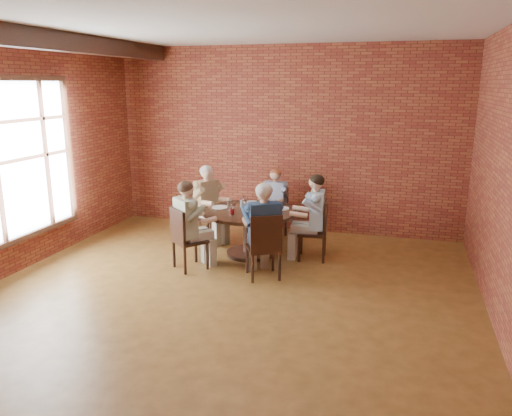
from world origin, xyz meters
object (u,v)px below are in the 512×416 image
(diner_d, at_px, (190,225))
(chair_c, at_px, (206,212))
(dining_table, at_px, (250,223))
(diner_a, at_px, (313,217))
(chair_d, at_px, (185,237))
(diner_c, at_px, (209,204))
(chair_b, at_px, (276,210))
(smartphone, at_px, (274,214))
(diner_e, at_px, (263,231))
(diner_b, at_px, (274,204))
(chair_e, at_px, (265,244))
(chair_a, at_px, (318,228))

(diner_d, bearing_deg, chair_c, -38.39)
(dining_table, bearing_deg, diner_a, 6.02)
(dining_table, xyz_separation_m, chair_d, (-0.73, -0.90, -0.02))
(diner_c, bearing_deg, chair_d, -144.29)
(diner_a, xyz_separation_m, chair_c, (-1.98, 0.43, -0.17))
(chair_b, distance_m, smartphone, 1.33)
(diner_e, xyz_separation_m, smartphone, (-0.03, 0.71, 0.06))
(diner_b, distance_m, chair_e, 2.02)
(dining_table, xyz_separation_m, chair_e, (0.51, -0.94, -0.01))
(diner_e, bearing_deg, chair_d, -26.47)
(diner_d, relative_size, smartphone, 8.95)
(diner_d, relative_size, diner_e, 0.97)
(dining_table, distance_m, diner_d, 1.08)
(diner_a, height_order, chair_c, diner_a)
(diner_a, bearing_deg, smartphone, -71.93)
(chair_b, height_order, chair_c, chair_c)
(chair_a, height_order, chair_d, chair_a)
(dining_table, height_order, diner_e, diner_e)
(chair_a, relative_size, chair_e, 0.99)
(chair_c, bearing_deg, diner_c, -90.00)
(diner_a, xyz_separation_m, chair_b, (-0.85, 1.02, -0.19))
(diner_a, height_order, smartphone, diner_a)
(diner_c, xyz_separation_m, chair_d, (0.17, -1.39, -0.16))
(diner_a, bearing_deg, chair_b, -146.02)
(chair_d, bearing_deg, chair_a, -111.66)
(dining_table, xyz_separation_m, chair_c, (-0.98, 0.54, -0.02))
(dining_table, height_order, chair_e, chair_e)
(chair_b, relative_size, diner_b, 0.71)
(diner_a, xyz_separation_m, diner_b, (-0.86, 0.94, -0.05))
(chair_b, bearing_deg, diner_c, -141.73)
(chair_d, distance_m, diner_e, 1.21)
(diner_d, height_order, chair_e, diner_d)
(chair_b, bearing_deg, diner_a, -42.48)
(chair_e, relative_size, diner_e, 0.70)
(smartphone, bearing_deg, diner_d, -152.01)
(chair_b, relative_size, chair_e, 0.92)
(diner_c, height_order, diner_d, same)
(chair_a, distance_m, chair_e, 1.20)
(diner_a, height_order, diner_c, diner_a)
(diner_b, bearing_deg, smartphone, -68.55)
(dining_table, distance_m, diner_e, 0.99)
(diner_a, height_order, diner_d, diner_a)
(diner_a, xyz_separation_m, diner_c, (-1.90, 0.39, -0.01))
(chair_e, bearing_deg, chair_d, -30.29)
(diner_c, height_order, diner_e, diner_e)
(diner_c, height_order, chair_d, diner_c)
(diner_b, bearing_deg, dining_table, -90.00)
(diner_b, xyz_separation_m, diner_c, (-1.04, -0.55, 0.05))
(diner_d, height_order, smartphone, diner_d)
(dining_table, distance_m, chair_d, 1.16)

